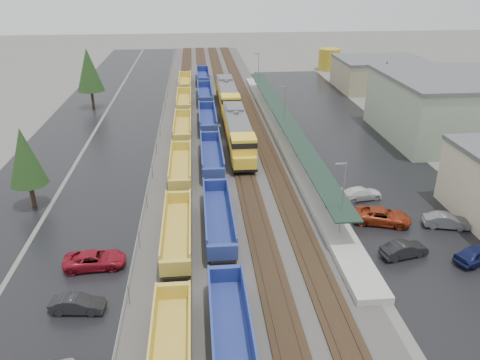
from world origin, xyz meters
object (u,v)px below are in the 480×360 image
at_px(locomotive_lead, 238,133).
at_px(well_string_yellow, 181,167).
at_px(well_string_blue, 212,156).
at_px(locomotive_trail, 228,97).
at_px(parked_car_east_a, 404,250).
at_px(parked_car_east_e, 446,221).
at_px(storage_tank, 329,59).
at_px(parked_car_west_c, 95,260).
at_px(parked_car_east_c, 361,193).
at_px(parked_car_east_d, 478,254).
at_px(parked_car_east_b, 382,216).
at_px(parked_car_west_b, 77,304).

relative_size(locomotive_lead, well_string_yellow, 0.19).
bearing_deg(well_string_blue, locomotive_trail, 81.30).
relative_size(parked_car_east_a, parked_car_east_e, 0.99).
relative_size(locomotive_trail, parked_car_east_a, 4.84).
bearing_deg(storage_tank, parked_car_west_c, -117.51).
relative_size(parked_car_east_a, parked_car_east_c, 0.91).
bearing_deg(parked_car_east_d, well_string_yellow, 29.86).
distance_m(well_string_yellow, parked_car_east_b, 25.23).
xyz_separation_m(well_string_blue, parked_car_west_c, (-11.08, -22.56, -0.47)).
bearing_deg(locomotive_lead, parked_car_east_d, -58.23).
xyz_separation_m(well_string_yellow, storage_tank, (36.56, 64.36, 1.51)).
distance_m(locomotive_lead, well_string_blue, 6.64).
relative_size(locomotive_trail, parked_car_west_c, 3.98).
xyz_separation_m(well_string_yellow, parked_car_west_c, (-7.08, -19.44, -0.43)).
relative_size(parked_car_east_d, parked_car_east_e, 1.06).
height_order(locomotive_lead, parked_car_east_c, locomotive_lead).
bearing_deg(parked_car_east_c, storage_tank, -21.75).
distance_m(locomotive_trail, parked_car_east_d, 54.44).
height_order(well_string_yellow, well_string_blue, well_string_blue).
xyz_separation_m(locomotive_trail, parked_car_east_a, (12.48, -49.68, -1.81)).
xyz_separation_m(well_string_blue, parked_car_east_e, (22.87, -18.86, -0.48)).
height_order(well_string_yellow, parked_car_east_c, well_string_yellow).
height_order(locomotive_trail, parked_car_east_e, locomotive_trail).
xyz_separation_m(well_string_blue, parked_car_east_d, (22.65, -24.98, -0.41)).
relative_size(well_string_yellow, parked_car_west_c, 20.66).
height_order(locomotive_lead, parked_car_west_b, locomotive_lead).
relative_size(parked_car_west_c, parked_car_east_a, 1.22).
bearing_deg(well_string_yellow, parked_car_east_e, -30.36).
relative_size(locomotive_lead, parked_car_west_b, 5.11).
height_order(well_string_yellow, parked_car_east_e, well_string_yellow).
distance_m(locomotive_lead, parked_car_west_c, 31.59).
bearing_deg(parked_car_east_c, well_string_blue, 44.89).
distance_m(parked_car_east_a, parked_car_east_c, 11.68).
height_order(locomotive_trail, parked_car_east_c, locomotive_trail).
bearing_deg(parked_car_east_d, parked_car_west_b, 75.00).
distance_m(well_string_blue, parked_car_east_b, 24.19).
bearing_deg(parked_car_east_e, parked_car_east_b, 90.50).
relative_size(locomotive_trail, storage_tank, 3.95).
bearing_deg(parked_car_east_e, well_string_yellow, 73.36).
relative_size(well_string_blue, parked_car_west_c, 21.81).
height_order(parked_car_east_a, parked_car_east_e, parked_car_east_e).
height_order(well_string_yellow, parked_car_west_c, well_string_yellow).
distance_m(storage_tank, parked_car_east_c, 74.88).
distance_m(parked_car_west_c, parked_car_east_b, 28.33).
distance_m(well_string_yellow, parked_car_east_a, 28.92).
relative_size(parked_car_east_b, parked_car_east_e, 1.30).
bearing_deg(well_string_blue, locomotive_lead, 52.10).
relative_size(locomotive_trail, parked_car_east_d, 4.55).
xyz_separation_m(well_string_blue, parked_car_east_a, (16.48, -23.54, -0.48)).
distance_m(parked_car_west_b, parked_car_east_b, 30.18).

